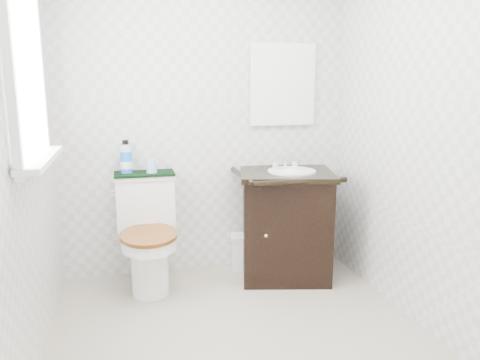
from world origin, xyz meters
name	(u,v)px	position (x,y,z in m)	size (l,w,h in m)	color
floor	(245,347)	(0.00, 0.00, 0.00)	(2.40, 2.40, 0.00)	#A69B86
wall_back	(205,118)	(0.00, 1.20, 1.20)	(2.40, 2.40, 0.00)	silver
wall_front	(357,183)	(0.00, -1.20, 1.20)	(2.40, 2.40, 0.00)	silver
wall_left	(13,142)	(-1.10, 0.00, 1.20)	(2.40, 2.40, 0.00)	silver
wall_right	(432,130)	(1.10, 0.00, 1.20)	(2.40, 2.40, 0.00)	silver
window	(24,65)	(-1.07, 0.25, 1.55)	(0.02, 0.70, 0.90)	white
mirror	(283,85)	(0.60, 1.18, 1.45)	(0.50, 0.02, 0.60)	silver
toilet	(148,239)	(-0.48, 0.97, 0.35)	(0.44, 0.63, 0.81)	white
vanity	(286,221)	(0.55, 0.90, 0.43)	(0.80, 0.72, 0.92)	black
trash_bin	(243,251)	(0.27, 1.10, 0.15)	(0.23, 0.20, 0.29)	white
towel	(144,174)	(-0.48, 1.09, 0.82)	(0.43, 0.22, 0.02)	black
mouthwash_bottle	(126,158)	(-0.60, 1.11, 0.93)	(0.08, 0.08, 0.24)	blue
cup	(151,166)	(-0.42, 1.07, 0.87)	(0.08, 0.08, 0.10)	#8AC1E3
soap_bar	(276,168)	(0.50, 0.99, 0.83)	(0.06, 0.04, 0.02)	#1A807B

